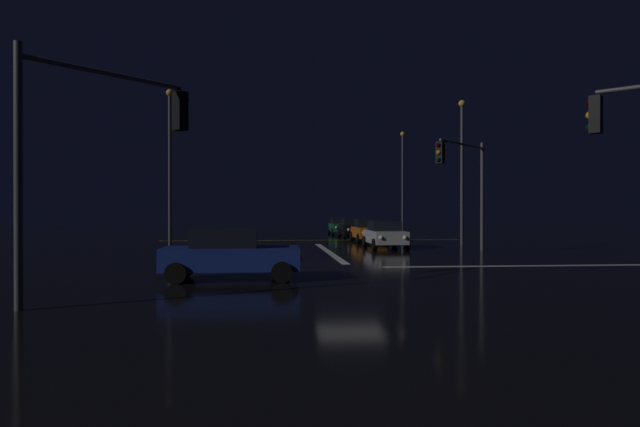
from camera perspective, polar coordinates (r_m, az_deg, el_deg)
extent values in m
cube|color=black|center=(21.26, 3.15, -5.66)|extent=(120.00, 120.00, 0.10)
cube|color=white|center=(29.19, 0.89, -3.94)|extent=(0.35, 13.73, 0.01)
cube|color=yellow|center=(40.72, -0.81, -2.75)|extent=(22.00, 0.15, 0.01)
cube|color=white|center=(23.81, 22.97, -4.92)|extent=(13.73, 0.40, 0.01)
cube|color=#B7B7BC|center=(32.01, 6.67, -2.37)|extent=(1.80, 4.20, 0.70)
cube|color=black|center=(32.19, 6.60, -1.25)|extent=(1.60, 2.00, 0.55)
cylinder|color=black|center=(30.72, 8.90, -3.14)|extent=(0.22, 0.64, 0.64)
cylinder|color=black|center=(30.34, 5.60, -3.18)|extent=(0.22, 0.64, 0.64)
cylinder|color=black|center=(33.73, 7.63, -2.84)|extent=(0.22, 0.64, 0.64)
cylinder|color=black|center=(33.38, 4.61, -2.87)|extent=(0.22, 0.64, 0.64)
sphere|color=#F9EFC6|center=(30.09, 8.70, -2.45)|extent=(0.22, 0.22, 0.22)
sphere|color=#F9EFC6|center=(29.81, 6.27, -2.47)|extent=(0.22, 0.22, 0.22)
cube|color=#C66014|center=(38.47, 4.94, -1.93)|extent=(1.80, 4.20, 0.70)
cube|color=black|center=(38.65, 4.88, -0.99)|extent=(1.60, 2.00, 0.55)
cylinder|color=black|center=(37.14, 6.72, -2.55)|extent=(0.22, 0.64, 0.64)
cylinder|color=black|center=(36.81, 3.97, -2.57)|extent=(0.22, 0.64, 0.64)
cylinder|color=black|center=(40.17, 5.82, -2.34)|extent=(0.22, 0.64, 0.64)
cylinder|color=black|center=(39.87, 3.27, -2.35)|extent=(0.22, 0.64, 0.64)
sphere|color=#F9EFC6|center=(36.51, 6.52, -1.97)|extent=(0.22, 0.22, 0.22)
sphere|color=#F9EFC6|center=(36.27, 4.51, -1.98)|extent=(0.22, 0.22, 0.22)
cube|color=black|center=(44.47, 3.40, -1.63)|extent=(1.80, 4.20, 0.70)
cube|color=black|center=(44.65, 3.36, -0.82)|extent=(1.60, 2.00, 0.55)
cylinder|color=black|center=(43.10, 4.89, -2.16)|extent=(0.22, 0.64, 0.64)
cylinder|color=black|center=(42.82, 2.52, -2.17)|extent=(0.22, 0.64, 0.64)
cylinder|color=black|center=(46.15, 4.22, -2.00)|extent=(0.22, 0.64, 0.64)
cylinder|color=black|center=(45.90, 2.00, -2.01)|extent=(0.22, 0.64, 0.64)
sphere|color=#F9EFC6|center=(42.48, 4.69, -1.65)|extent=(0.22, 0.22, 0.22)
sphere|color=#F9EFC6|center=(42.28, 2.95, -1.66)|extent=(0.22, 0.22, 0.22)
cube|color=#14512D|center=(49.95, 2.14, -1.42)|extent=(1.80, 4.20, 0.70)
cube|color=black|center=(50.13, 2.11, -0.70)|extent=(1.60, 2.00, 0.55)
cylinder|color=black|center=(48.55, 3.42, -1.88)|extent=(0.22, 0.64, 0.64)
cylinder|color=black|center=(48.31, 1.31, -1.89)|extent=(0.22, 0.64, 0.64)
cylinder|color=black|center=(51.61, 2.92, -1.76)|extent=(0.22, 0.64, 0.64)
cylinder|color=black|center=(51.39, 0.93, -1.76)|extent=(0.22, 0.64, 0.64)
sphere|color=#F9EFC6|center=(47.93, 3.23, -1.43)|extent=(0.22, 0.22, 0.22)
sphere|color=#F9EFC6|center=(47.76, 1.69, -1.44)|extent=(0.22, 0.22, 0.22)
cube|color=navy|center=(17.60, -9.06, -4.55)|extent=(4.20, 1.80, 0.70)
cube|color=black|center=(17.57, -9.71, -2.51)|extent=(2.00, 1.60, 0.55)
cylinder|color=black|center=(18.49, -4.04, -5.40)|extent=(0.64, 0.22, 0.64)
cylinder|color=black|center=(16.70, -3.93, -6.01)|extent=(0.64, 0.22, 0.64)
cylinder|color=black|center=(18.69, -13.63, -5.35)|extent=(0.64, 0.22, 0.64)
cylinder|color=black|center=(16.92, -14.54, -5.94)|extent=(0.64, 0.22, 0.64)
sphere|color=#F9EFC6|center=(18.22, -2.23, -4.22)|extent=(0.22, 0.22, 0.22)
sphere|color=#F9EFC6|center=(16.93, -2.01, -4.57)|extent=(0.22, 0.22, 0.22)
cube|color=black|center=(17.63, 26.37, 9.04)|extent=(0.46, 0.46, 1.05)
sphere|color=black|center=(17.72, 25.86, 10.12)|extent=(0.22, 0.22, 0.22)
sphere|color=orange|center=(17.67, 25.86, 9.02)|extent=(0.22, 0.22, 0.22)
sphere|color=black|center=(17.62, 25.85, 7.91)|extent=(0.22, 0.22, 0.22)
cylinder|color=#4C4C51|center=(31.52, 16.24, 1.68)|extent=(0.18, 0.18, 5.85)
cylinder|color=#4C4C51|center=(29.53, 14.37, 6.88)|extent=(3.47, 3.47, 0.12)
cube|color=black|center=(27.33, 12.19, 6.10)|extent=(0.46, 0.46, 1.05)
sphere|color=black|center=(27.23, 12.03, 6.85)|extent=(0.22, 0.22, 0.22)
sphere|color=orange|center=(27.19, 12.03, 6.13)|extent=(0.22, 0.22, 0.22)
sphere|color=black|center=(27.16, 12.03, 5.41)|extent=(0.22, 0.22, 0.22)
cylinder|color=#4C4C51|center=(13.64, -28.47, 3.38)|extent=(0.18, 0.18, 5.79)
cylinder|color=#4C4C51|center=(14.89, -20.81, 13.22)|extent=(3.04, 3.04, 0.12)
cube|color=black|center=(15.88, -14.12, 10.11)|extent=(0.46, 0.46, 1.05)
sphere|color=black|center=(16.03, -13.65, 11.27)|extent=(0.22, 0.22, 0.22)
sphere|color=orange|center=(15.97, -13.64, 10.06)|extent=(0.22, 0.22, 0.22)
sphere|color=black|center=(15.91, -13.64, 8.83)|extent=(0.22, 0.22, 0.22)
cylinder|color=#424247|center=(52.05, 8.44, 2.90)|extent=(0.20, 0.20, 9.06)
sphere|color=#F9AD47|center=(52.48, 8.45, 8.04)|extent=(0.44, 0.44, 0.44)
cylinder|color=#424247|center=(36.70, 14.31, 3.79)|extent=(0.20, 0.20, 8.81)
sphere|color=#F9AD47|center=(37.26, 14.32, 10.84)|extent=(0.44, 0.44, 0.44)
cylinder|color=#424247|center=(35.17, -15.10, 4.22)|extent=(0.20, 0.20, 9.15)
sphere|color=#F9AD47|center=(35.82, -15.11, 11.84)|extent=(0.44, 0.44, 0.44)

